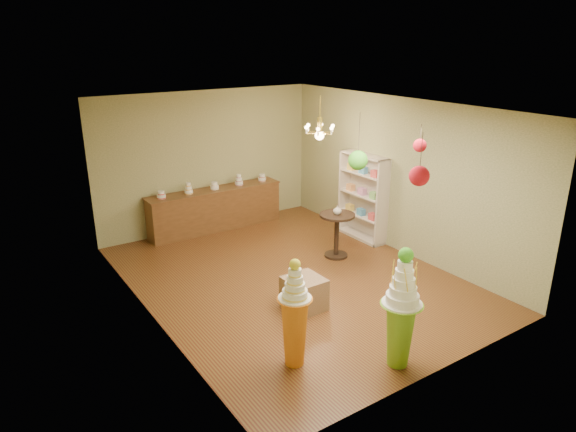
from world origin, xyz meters
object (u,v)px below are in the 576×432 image
pedestal_green (401,318)px  pedestal_orange (295,323)px  sideboard (216,208)px  round_table (337,229)px

pedestal_green → pedestal_orange: size_ratio=1.10×
pedestal_orange → sideboard: pedestal_orange is taller
pedestal_green → round_table: bearing=64.3°
pedestal_green → pedestal_orange: bearing=145.5°
pedestal_green → sideboard: bearing=87.4°
sideboard → round_table: bearing=-64.5°
pedestal_orange → sideboard: 5.24m
pedestal_orange → pedestal_green: bearing=-34.5°
sideboard → pedestal_green: bearing=-92.6°
sideboard → round_table: (1.27, -2.65, 0.08)m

